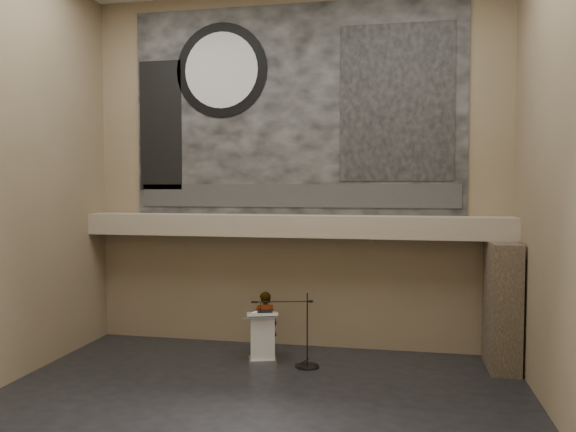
# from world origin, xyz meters

# --- Properties ---
(floor) EXTENTS (10.00, 10.00, 0.00)m
(floor) POSITION_xyz_m (0.00, 0.00, 0.00)
(floor) COLOR black
(floor) RESTS_ON ground
(wall_back) EXTENTS (10.00, 0.02, 8.50)m
(wall_back) POSITION_xyz_m (0.00, 4.00, 4.25)
(wall_back) COLOR #796B4D
(wall_back) RESTS_ON floor
(wall_front) EXTENTS (10.00, 0.02, 8.50)m
(wall_front) POSITION_xyz_m (0.00, -4.00, 4.25)
(wall_front) COLOR #796B4D
(wall_front) RESTS_ON floor
(wall_right) EXTENTS (0.02, 8.00, 8.50)m
(wall_right) POSITION_xyz_m (5.00, 0.00, 4.25)
(wall_right) COLOR #796B4D
(wall_right) RESTS_ON floor
(soffit) EXTENTS (10.00, 0.80, 0.50)m
(soffit) POSITION_xyz_m (0.00, 3.60, 2.95)
(soffit) COLOR gray
(soffit) RESTS_ON wall_back
(sprinkler_left) EXTENTS (0.04, 0.04, 0.06)m
(sprinkler_left) POSITION_xyz_m (-1.60, 3.55, 2.67)
(sprinkler_left) COLOR #B2893D
(sprinkler_left) RESTS_ON soffit
(sprinkler_right) EXTENTS (0.04, 0.04, 0.06)m
(sprinkler_right) POSITION_xyz_m (1.90, 3.55, 2.67)
(sprinkler_right) COLOR #B2893D
(sprinkler_right) RESTS_ON soffit
(banner) EXTENTS (8.00, 0.05, 5.00)m
(banner) POSITION_xyz_m (0.00, 3.97, 5.70)
(banner) COLOR black
(banner) RESTS_ON wall_back
(banner_text_strip) EXTENTS (7.76, 0.02, 0.55)m
(banner_text_strip) POSITION_xyz_m (0.00, 3.93, 3.65)
(banner_text_strip) COLOR #2C2C2C
(banner_text_strip) RESTS_ON banner
(banner_clock_rim) EXTENTS (2.30, 0.02, 2.30)m
(banner_clock_rim) POSITION_xyz_m (-1.80, 3.93, 6.70)
(banner_clock_rim) COLOR black
(banner_clock_rim) RESTS_ON banner
(banner_clock_face) EXTENTS (1.84, 0.02, 1.84)m
(banner_clock_face) POSITION_xyz_m (-1.80, 3.91, 6.70)
(banner_clock_face) COLOR silver
(banner_clock_face) RESTS_ON banner
(banner_building_print) EXTENTS (2.60, 0.02, 3.60)m
(banner_building_print) POSITION_xyz_m (2.40, 3.93, 5.80)
(banner_building_print) COLOR black
(banner_building_print) RESTS_ON banner
(banner_brick_print) EXTENTS (1.10, 0.02, 3.20)m
(banner_brick_print) POSITION_xyz_m (-3.40, 3.93, 5.40)
(banner_brick_print) COLOR black
(banner_brick_print) RESTS_ON banner
(stone_pier) EXTENTS (0.60, 1.40, 2.70)m
(stone_pier) POSITION_xyz_m (4.65, 3.15, 1.35)
(stone_pier) COLOR #3D3226
(stone_pier) RESTS_ON floor
(lectern) EXTENTS (0.78, 0.65, 1.13)m
(lectern) POSITION_xyz_m (-0.45, 2.56, 0.55)
(lectern) COLOR silver
(lectern) RESTS_ON floor
(binder) EXTENTS (0.37, 0.32, 0.04)m
(binder) POSITION_xyz_m (-0.39, 2.57, 1.12)
(binder) COLOR black
(binder) RESTS_ON lectern
(papers) EXTENTS (0.29, 0.35, 0.00)m
(papers) POSITION_xyz_m (-0.56, 2.50, 1.10)
(papers) COLOR white
(papers) RESTS_ON lectern
(speaker_person) EXTENTS (0.56, 0.39, 1.49)m
(speaker_person) POSITION_xyz_m (-0.49, 2.98, 0.75)
(speaker_person) COLOR beige
(speaker_person) RESTS_ON floor
(mic_stand) EXTENTS (1.41, 0.58, 1.60)m
(mic_stand) POSITION_xyz_m (0.54, 2.40, 0.23)
(mic_stand) COLOR black
(mic_stand) RESTS_ON floor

